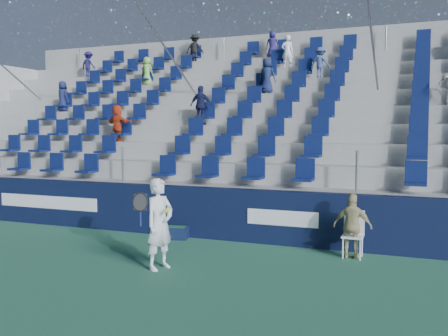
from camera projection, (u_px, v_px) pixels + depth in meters
name	position (u px, v px, depth m)	size (l,w,h in m)	color
ground	(154.00, 275.00, 8.78)	(70.00, 70.00, 0.00)	#2E6D4F
sponsor_wall	(222.00, 214.00, 11.64)	(24.00, 0.32, 1.20)	black
grandstand	(281.00, 143.00, 16.23)	(24.00, 8.17, 6.63)	#A5A5A0
tennis_player	(160.00, 224.00, 9.11)	(0.69, 0.70, 1.68)	silver
line_judge_chair	(353.00, 230.00, 10.03)	(0.41, 0.42, 0.93)	white
line_judge	(353.00, 226.00, 9.88)	(0.76, 0.32, 1.30)	tan
ball_bin	(176.00, 232.00, 11.67)	(0.59, 0.45, 0.30)	#0E1836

